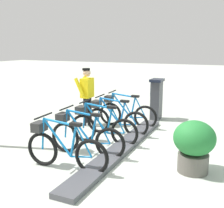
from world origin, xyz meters
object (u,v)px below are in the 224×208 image
bike_docked_1 (114,119)px  bike_docked_4 (63,148)px  payment_kiosk (156,98)px  planter_bush (194,144)px  bike_docked_2 (100,126)px  worker_near_rack (87,94)px  bike_docked_0 (125,112)px  bike_docked_3 (84,136)px

bike_docked_1 → bike_docked_4: size_ratio=1.00×
payment_kiosk → planter_bush: bearing=116.2°
planter_bush → bike_docked_2: bearing=-15.9°
worker_near_rack → planter_bush: (-3.32, 1.92, -0.37)m
bike_docked_0 → planter_bush: bearing=135.6°
bike_docked_0 → worker_near_rack: size_ratio=1.04×
bike_docked_0 → worker_near_rack: worker_near_rack is taller
bike_docked_3 → planter_bush: (-2.24, -0.14, 0.11)m
bike_docked_4 → bike_docked_0: bearing=-90.0°
bike_docked_0 → planter_bush: 3.13m
bike_docked_0 → bike_docked_2: bearing=90.0°
worker_near_rack → bike_docked_3: bearing=117.7°
bike_docked_3 → bike_docked_4: (0.00, 0.78, 0.00)m
payment_kiosk → bike_docked_0: size_ratio=0.74×
worker_near_rack → planter_bush: bearing=150.0°
bike_docked_0 → worker_near_rack: 1.21m
bike_docked_3 → worker_near_rack: 2.37m
bike_docked_0 → bike_docked_2: (0.00, 1.55, 0.00)m
bike_docked_2 → bike_docked_0: bearing=-90.0°
bike_docked_1 → bike_docked_2: bearing=90.0°
payment_kiosk → bike_docked_2: size_ratio=0.74×
bike_docked_1 → worker_near_rack: bearing=-24.9°
bike_docked_2 → planter_bush: size_ratio=1.77×
payment_kiosk → bike_docked_0: 1.34m
bike_docked_4 → worker_near_rack: (1.08, -2.83, 0.48)m
payment_kiosk → planter_bush: (-1.66, 3.38, -0.12)m
worker_near_rack → bike_docked_4: bearing=110.9°
bike_docked_0 → worker_near_rack: bearing=14.2°
bike_docked_2 → planter_bush: (-2.24, 0.64, 0.11)m
bike_docked_1 → bike_docked_2: 0.78m
payment_kiosk → bike_docked_4: size_ratio=0.74×
bike_docked_1 → worker_near_rack: worker_near_rack is taller
bike_docked_3 → worker_near_rack: size_ratio=1.04×
planter_bush → bike_docked_4: bearing=22.3°
bike_docked_1 → bike_docked_2: same height
bike_docked_1 → bike_docked_3: same height
payment_kiosk → bike_docked_1: 2.07m
bike_docked_2 → planter_bush: bearing=164.1°
bike_docked_1 → bike_docked_3: 1.55m
bike_docked_4 → planter_bush: 2.42m
worker_near_rack → planter_bush: worker_near_rack is taller
payment_kiosk → bike_docked_3: payment_kiosk is taller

